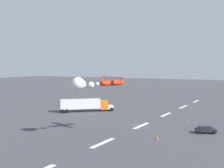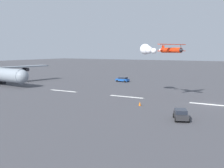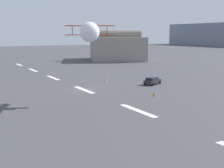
{
  "view_description": "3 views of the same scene",
  "coord_description": "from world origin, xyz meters",
  "px_view_note": "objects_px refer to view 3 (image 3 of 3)",
  "views": [
    {
      "loc": [
        66.07,
        27.24,
        14.0
      ],
      "look_at": [
        8.9,
        -2.83,
        9.9
      ],
      "focal_mm": 50.92,
      "sensor_mm": 36.0,
      "label": 1
    },
    {
      "loc": [
        -11.11,
        54.87,
        10.1
      ],
      "look_at": [
        21.44,
        0.0,
        2.57
      ],
      "focal_mm": 46.24,
      "sensor_mm": 36.0,
      "label": 2
    },
    {
      "loc": [
        51.09,
        -22.28,
        10.03
      ],
      "look_at": [
        11.38,
        -0.42,
        2.71
      ],
      "focal_mm": 49.56,
      "sensor_mm": 36.0,
      "label": 3
    }
  ],
  "objects_px": {
    "stunt_biplane_red": "(89,33)",
    "traffic_cone_near": "(105,79)",
    "airport_staff_sedan": "(152,81)",
    "traffic_cone_far": "(154,94)"
  },
  "relations": [
    {
      "from": "airport_staff_sedan",
      "to": "traffic_cone_near",
      "type": "bearing_deg",
      "value": -146.15
    },
    {
      "from": "stunt_biplane_red",
      "to": "traffic_cone_near",
      "type": "height_order",
      "value": "stunt_biplane_red"
    },
    {
      "from": "stunt_biplane_red",
      "to": "traffic_cone_far",
      "type": "distance_m",
      "value": 16.43
    },
    {
      "from": "stunt_biplane_red",
      "to": "airport_staff_sedan",
      "type": "bearing_deg",
      "value": 122.76
    },
    {
      "from": "airport_staff_sedan",
      "to": "traffic_cone_far",
      "type": "relative_size",
      "value": 5.92
    },
    {
      "from": "stunt_biplane_red",
      "to": "airport_staff_sedan",
      "type": "xyz_separation_m",
      "value": [
        -12.62,
        19.61,
        -9.39
      ]
    },
    {
      "from": "airport_staff_sedan",
      "to": "stunt_biplane_red",
      "type": "bearing_deg",
      "value": -57.24
    },
    {
      "from": "traffic_cone_near",
      "to": "traffic_cone_far",
      "type": "distance_m",
      "value": 18.81
    },
    {
      "from": "stunt_biplane_red",
      "to": "traffic_cone_near",
      "type": "relative_size",
      "value": 15.72
    },
    {
      "from": "stunt_biplane_red",
      "to": "traffic_cone_near",
      "type": "xyz_separation_m",
      "value": [
        -21.66,
        13.55,
        -9.83
      ]
    }
  ]
}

